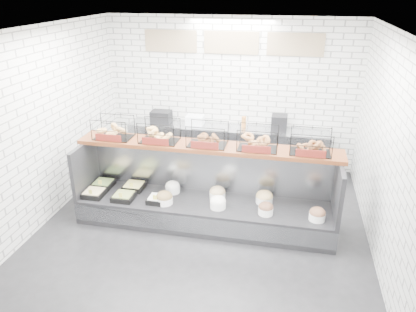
# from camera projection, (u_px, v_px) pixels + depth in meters

# --- Properties ---
(ground) EXTENTS (5.50, 5.50, 0.00)m
(ground) POSITION_uv_depth(u_px,v_px,m) (200.00, 233.00, 6.24)
(ground) COLOR black
(ground) RESTS_ON ground
(room_shell) EXTENTS (5.02, 5.51, 3.01)m
(room_shell) POSITION_uv_depth(u_px,v_px,m) (209.00, 93.00, 5.97)
(room_shell) COLOR silver
(room_shell) RESTS_ON ground
(display_case) EXTENTS (4.00, 0.90, 1.20)m
(display_case) POSITION_uv_depth(u_px,v_px,m) (204.00, 203.00, 6.42)
(display_case) COLOR black
(display_case) RESTS_ON ground
(bagel_shelf) EXTENTS (4.10, 0.50, 0.40)m
(bagel_shelf) POSITION_uv_depth(u_px,v_px,m) (207.00, 138.00, 6.16)
(bagel_shelf) COLOR #451F0E
(bagel_shelf) RESTS_ON display_case
(prep_counter) EXTENTS (4.00, 0.60, 1.20)m
(prep_counter) POSITION_uv_depth(u_px,v_px,m) (226.00, 147.00, 8.24)
(prep_counter) COLOR #93969B
(prep_counter) RESTS_ON ground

